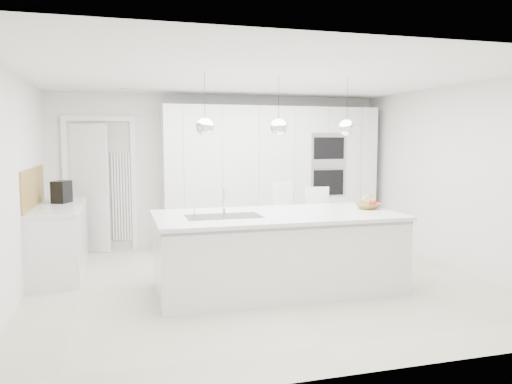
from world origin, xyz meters
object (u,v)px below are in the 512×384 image
object	(u,v)px
fruit_bowl	(368,206)
bar_stool_left	(286,226)
bar_stool_right	(321,227)
espresso_machine	(62,192)
island_base	(278,254)

from	to	relation	value
fruit_bowl	bar_stool_left	size ratio (longest dim) A/B	0.26
bar_stool_left	bar_stool_right	world-z (taller)	bar_stool_left
espresso_machine	bar_stool_right	world-z (taller)	espresso_machine
fruit_bowl	bar_stool_right	xyz separation A→B (m)	(-0.28, 0.84, -0.39)
espresso_machine	bar_stool_right	xyz separation A→B (m)	(3.47, -0.85, -0.51)
fruit_bowl	bar_stool_right	distance (m)	0.97
espresso_machine	bar_stool_left	size ratio (longest dim) A/B	0.26
fruit_bowl	espresso_machine	xyz separation A→B (m)	(-3.75, 1.69, 0.11)
espresso_machine	island_base	bearing A→B (deg)	-13.52
fruit_bowl	bar_stool_left	world-z (taller)	bar_stool_left
island_base	bar_stool_right	size ratio (longest dim) A/B	2.58
fruit_bowl	bar_stool_right	bearing A→B (deg)	108.54
island_base	espresso_machine	xyz separation A→B (m)	(-2.53, 1.80, 0.62)
island_base	espresso_machine	bearing A→B (deg)	144.58
bar_stool_right	fruit_bowl	bearing A→B (deg)	-65.48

